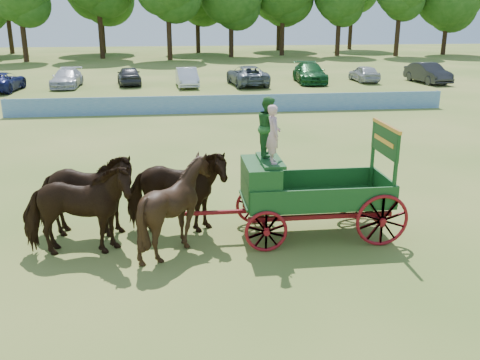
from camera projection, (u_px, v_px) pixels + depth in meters
ground at (336, 230)px, 14.83m from camera, size 160.00×160.00×0.00m
horse_lead_left at (77, 211)px, 12.98m from camera, size 2.79×1.29×2.34m
horse_lead_right at (84, 196)px, 14.02m from camera, size 2.90×1.58×2.34m
horse_wheel_left at (176, 206)px, 13.26m from camera, size 2.34×2.13×2.35m
horse_wheel_right at (176, 192)px, 14.30m from camera, size 2.88×1.52×2.34m
farm_dray at (289, 178)px, 14.02m from camera, size 6.00×2.00×3.71m
sponsor_banner at (231, 104)px, 31.58m from camera, size 26.00×0.08×1.05m
parked_cars at (177, 77)px, 42.49m from camera, size 44.84×7.37×1.63m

